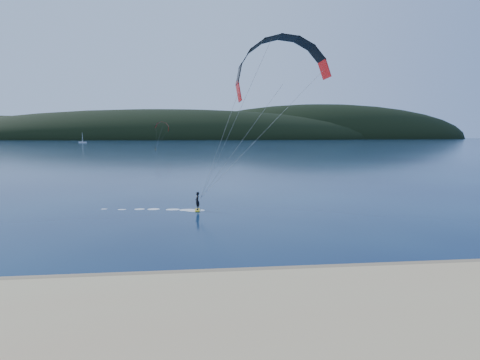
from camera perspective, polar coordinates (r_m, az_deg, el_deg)
name	(u,v)px	position (r m, az deg, el deg)	size (l,w,h in m)	color
ground	(200,314)	(18.81, -5.91, -19.11)	(1800.00, 1800.00, 0.00)	#061232
wet_sand	(200,278)	(22.93, -5.99, -14.11)	(220.00, 2.50, 0.10)	olive
headland	(198,139)	(762.27, -6.24, 6.02)	(1200.00, 310.00, 140.00)	black
kitesurfer_near	(279,88)	(37.85, 5.80, 13.35)	(23.66, 7.98, 16.43)	gold
kitesurfer_far	(162,129)	(213.46, -11.43, 7.41)	(8.61, 7.06, 14.17)	gold
sailboat	(83,142)	(435.67, -22.19, 5.21)	(7.93, 4.96, 11.06)	white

